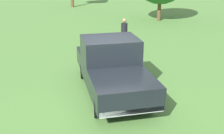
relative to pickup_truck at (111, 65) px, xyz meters
name	(u,v)px	position (x,y,z in m)	size (l,w,h in m)	color
ground_plane	(112,96)	(-0.48, 0.02, -0.94)	(80.00, 80.00, 0.00)	#54843D
pickup_truck	(111,65)	(0.00, 0.00, 0.00)	(4.90, 2.50, 1.82)	black
person_bystander	(124,32)	(5.04, -1.04, -0.05)	(0.41, 0.41, 1.59)	navy
traffic_cone	(81,52)	(3.77, 1.12, -0.67)	(0.32, 0.32, 0.55)	orange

